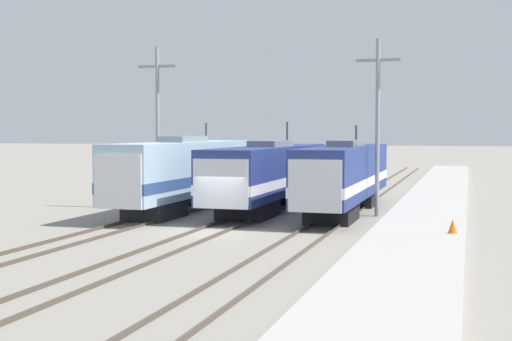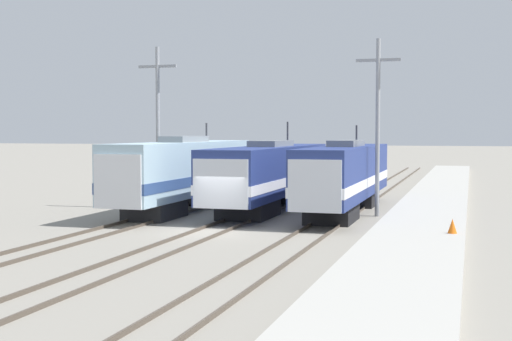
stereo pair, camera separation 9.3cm
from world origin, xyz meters
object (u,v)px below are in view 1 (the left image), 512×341
locomotive_far_left (181,173)px  traffic_cone (453,226)px  catenary_tower_right (378,121)px  locomotive_center (269,174)px  catenary_tower_left (158,122)px  locomotive_far_right (344,176)px

locomotive_far_left → traffic_cone: bearing=-26.3°
locomotive_far_left → catenary_tower_right: 11.66m
locomotive_center → catenary_tower_left: (-6.51, -1.48, 3.09)m
locomotive_far_left → catenary_tower_right: bearing=4.2°
locomotive_center → locomotive_far_left: bearing=-153.8°
locomotive_center → locomotive_far_right: bearing=-11.1°
locomotive_far_left → locomotive_center: 5.21m
locomotive_far_left → locomotive_center: locomotive_center is taller
locomotive_center → traffic_cone: locomotive_center is taller
locomotive_far_left → catenary_tower_left: catenary_tower_left is taller
locomotive_center → traffic_cone: 14.74m
catenary_tower_left → catenary_tower_right: size_ratio=1.00×
catenary_tower_left → traffic_cone: catenary_tower_left is taller
locomotive_far_left → catenary_tower_right: size_ratio=1.72×
locomotive_center → catenary_tower_right: bearing=-12.7°
locomotive_center → traffic_cone: size_ratio=29.73×
locomotive_far_left → locomotive_far_right: bearing=8.4°
traffic_cone → locomotive_far_left: bearing=153.7°
catenary_tower_right → locomotive_far_left: bearing=-175.8°
locomotive_center → locomotive_far_right: locomotive_center is taller
traffic_cone → catenary_tower_right: bearing=116.5°
locomotive_far_left → traffic_cone: 17.31m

